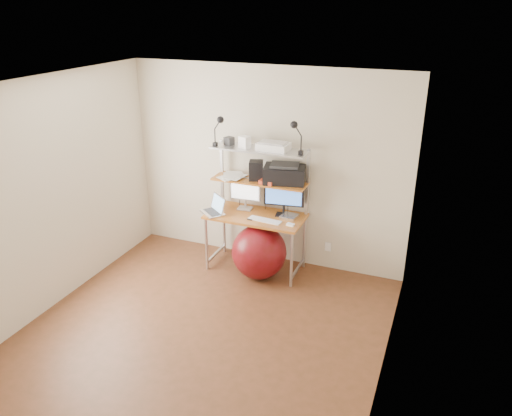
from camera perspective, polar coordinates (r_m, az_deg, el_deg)
The scene contains 20 objects.
room at distance 4.74m, azimuth -6.56°, elevation -1.56°, with size 3.60×3.60×3.60m.
computer_desk at distance 6.11m, azimuth 0.18°, elevation 1.27°, with size 1.20×0.60×1.57m.
wall_outlet at distance 6.39m, azimuth 8.24°, elevation -4.41°, with size 0.08×0.01×0.12m, color white.
monitor_silver at distance 6.24m, azimuth -1.23°, elevation 1.94°, with size 0.40×0.15×0.44m.
monitor_black at distance 6.05m, azimuth 3.21°, elevation 1.35°, with size 0.49×0.16×0.49m.
laptop at distance 6.21m, azimuth -4.69°, elevation -0.13°, with size 0.40×0.39×0.28m.
keyboard at distance 5.98m, azimuth 1.01°, elevation -1.40°, with size 0.41×0.12×0.01m, color white.
mouse at distance 5.86m, azimuth 3.96°, elevation -1.91°, with size 0.09×0.06×0.03m, color white.
mac_mini at distance 6.06m, azimuth 3.83°, elevation -0.97°, with size 0.19×0.19×0.04m, color silver.
phone at distance 6.04m, azimuth -0.46°, elevation -1.14°, with size 0.07×0.13×0.01m, color black.
printer at distance 6.00m, azimuth 3.28°, elevation 3.95°, with size 0.55×0.43×0.23m.
nas_cube at distance 6.08m, azimuth -0.00°, elevation 4.32°, with size 0.16×0.16×0.24m, color black.
red_box at distance 5.96m, azimuth 1.27°, elevation 2.98°, with size 0.18×0.12×0.05m, color #B6391D.
scanner at distance 5.91m, azimuth 1.99°, elevation 7.09°, with size 0.38×0.26×0.10m.
box_white at distance 5.99m, azimuth -1.31°, elevation 7.54°, with size 0.12×0.10×0.14m, color white.
box_grey at distance 6.13m, azimuth -3.09°, elevation 7.66°, with size 0.10×0.10×0.10m, color #323235.
clip_lamp_left at distance 6.00m, azimuth -4.22°, elevation 9.49°, with size 0.15×0.08×0.37m.
clip_lamp_right at distance 5.69m, azimuth 4.54°, elevation 8.86°, with size 0.15×0.09×0.39m.
exercise_ball at distance 6.12m, azimuth 0.35°, elevation -5.04°, with size 0.67×0.67×0.67m, color maroon.
paper_stack at distance 6.22m, azimuth -2.71°, elevation 3.70°, with size 0.35×0.42×0.02m.
Camera 1 is at (2.10, -3.78, 3.18)m, focal length 35.00 mm.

